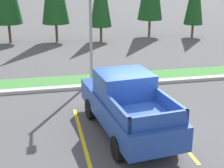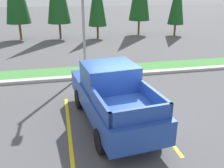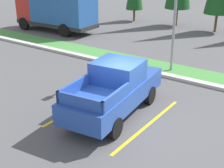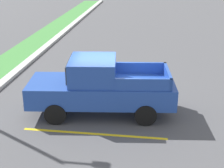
# 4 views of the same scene
# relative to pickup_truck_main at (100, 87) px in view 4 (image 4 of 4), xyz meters

# --- Properties ---
(ground_plane) EXTENTS (120.00, 120.00, 0.00)m
(ground_plane) POSITION_rel_pickup_truck_main_xyz_m (0.68, -0.16, -1.04)
(ground_plane) COLOR #4C4C4F
(parking_line_near) EXTENTS (0.12, 4.80, 0.01)m
(parking_line_near) POSITION_rel_pickup_truck_main_xyz_m (-1.54, -0.05, -1.04)
(parking_line_near) COLOR yellow
(parking_line_near) RESTS_ON ground
(parking_line_far) EXTENTS (0.12, 4.80, 0.01)m
(parking_line_far) POSITION_rel_pickup_truck_main_xyz_m (1.56, -0.05, -1.04)
(parking_line_far) COLOR yellow
(parking_line_far) RESTS_ON ground
(pickup_truck_main) EXTENTS (2.48, 5.41, 2.10)m
(pickup_truck_main) POSITION_rel_pickup_truck_main_xyz_m (0.00, 0.00, 0.00)
(pickup_truck_main) COLOR black
(pickup_truck_main) RESTS_ON ground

